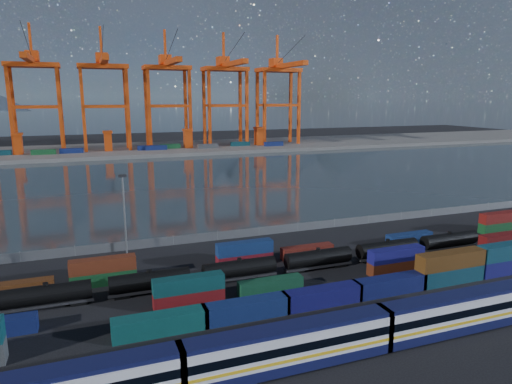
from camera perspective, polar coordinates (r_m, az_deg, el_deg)
name	(u,v)px	position (r m, az deg, el deg)	size (l,w,h in m)	color
ground	(315,280)	(82.84, 7.38, -10.83)	(700.00, 700.00, 0.00)	black
harbor_water	(189,180)	(178.99, -8.39, 1.49)	(700.00, 700.00, 0.00)	#28343A
far_quay	(152,149)	(281.43, -12.93, 5.27)	(700.00, 70.00, 2.00)	#514F4C
distant_mountains	(110,39)	(1680.93, -17.74, 17.76)	(2470.00, 1100.00, 520.00)	#1E2630
passenger_train	(291,347)	(56.86, 4.38, -18.80)	(78.77, 3.31, 5.67)	silver
container_row_south	(402,279)	(80.78, 17.79, -10.35)	(140.30, 2.65, 5.64)	#444749
container_row_mid	(341,272)	(82.16, 10.53, -9.75)	(140.32, 2.24, 4.76)	#434549
container_row_north	(233,258)	(87.35, -2.91, -8.23)	(140.19, 2.23, 4.76)	#0F224F
tanker_string	(196,275)	(79.35, -7.49, -10.26)	(121.96, 2.89, 4.14)	black
waterfront_fence	(259,231)	(106.57, 0.38, -4.95)	(160.12, 0.12, 2.20)	#595B5E
yard_light_mast	(124,210)	(96.26, -16.13, -2.15)	(1.60, 0.40, 16.60)	slate
gantry_cranes	(136,77)	(272.27, -14.75, 13.73)	(201.65, 51.17, 69.29)	#CE3F0E
quay_containers	(135,148)	(265.58, -14.89, 5.30)	(172.58, 10.99, 2.60)	navy
straddle_carriers	(149,139)	(270.56, -13.24, 6.46)	(140.00, 7.00, 11.10)	#CE3F0E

